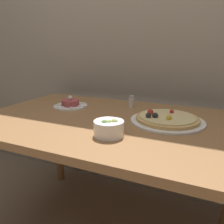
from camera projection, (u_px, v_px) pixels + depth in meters
The scene contains 6 objects.
back_wall at pixel (144, 16), 1.46m from camera, with size 8.00×0.05×2.60m.
dining_table at pixel (110, 135), 1.15m from camera, with size 1.40×0.87×0.74m.
pizza_plate at pixel (167, 119), 1.08m from camera, with size 0.36×0.36×0.05m.
tartare_plate at pixel (70, 104), 1.36m from camera, with size 0.21×0.21×0.07m.
small_bowl at pixel (109, 128), 0.90m from camera, with size 0.13×0.13×0.08m.
salt_shaker at pixel (131, 102), 1.35m from camera, with size 0.03×0.03×0.07m.
Camera 1 is at (0.44, -0.54, 1.08)m, focal length 35.00 mm.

